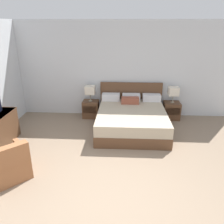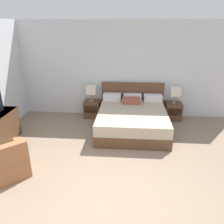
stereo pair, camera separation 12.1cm
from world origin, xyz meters
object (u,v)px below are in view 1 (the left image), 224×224
at_px(table_lamp_right, 174,91).
at_px(armchair_by_window, 7,165).
at_px(nightstand_left, 91,109).
at_px(table_lamp_left, 90,90).
at_px(bed, 131,118).
at_px(nightstand_right, 171,111).

bearing_deg(table_lamp_right, armchair_by_window, -139.82).
relative_size(nightstand_left, table_lamp_left, 1.10).
bearing_deg(bed, table_lamp_right, 31.95).
height_order(table_lamp_right, armchair_by_window, table_lamp_right).
bearing_deg(armchair_by_window, nightstand_left, 69.95).
bearing_deg(armchair_by_window, nightstand_right, 40.17).
bearing_deg(armchair_by_window, bed, 43.87).
bearing_deg(nightstand_left, table_lamp_right, 0.03).
xyz_separation_m(bed, armchair_by_window, (-2.33, -2.24, -0.02)).
height_order(nightstand_right, table_lamp_right, table_lamp_right).
relative_size(table_lamp_right, armchair_by_window, 0.49).
xyz_separation_m(bed, nightstand_left, (-1.23, 0.77, -0.05)).
relative_size(nightstand_right, table_lamp_left, 1.10).
xyz_separation_m(table_lamp_left, table_lamp_right, (2.47, 0.00, 0.00)).
height_order(bed, nightstand_right, bed).
relative_size(nightstand_left, armchair_by_window, 0.54).
relative_size(nightstand_left, table_lamp_right, 1.10).
bearing_deg(table_lamp_left, bed, -31.97).
height_order(nightstand_right, armchair_by_window, armchair_by_window).
bearing_deg(nightstand_left, bed, -31.92).
distance_m(nightstand_right, table_lamp_left, 2.54).
bearing_deg(nightstand_left, armchair_by_window, -110.05).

